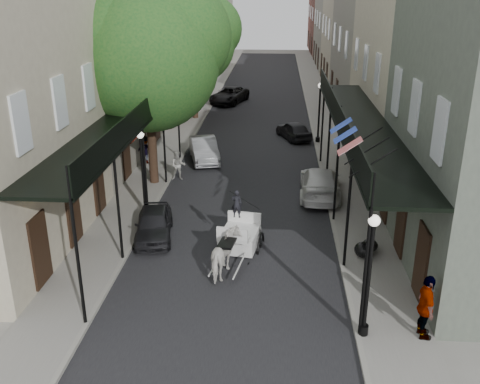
% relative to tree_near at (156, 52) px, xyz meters
% --- Properties ---
extents(ground, '(140.00, 140.00, 0.00)m').
position_rel_tree_near_xyz_m(ground, '(4.20, -10.18, -6.49)').
color(ground, gray).
rests_on(ground, ground).
extents(road, '(8.00, 90.00, 0.01)m').
position_rel_tree_near_xyz_m(road, '(4.20, 9.82, -6.48)').
color(road, black).
rests_on(road, ground).
extents(sidewalk_left, '(2.20, 90.00, 0.12)m').
position_rel_tree_near_xyz_m(sidewalk_left, '(-0.80, 9.82, -6.43)').
color(sidewalk_left, gray).
rests_on(sidewalk_left, ground).
extents(sidewalk_right, '(2.20, 90.00, 0.12)m').
position_rel_tree_near_xyz_m(sidewalk_right, '(9.20, 9.82, -6.43)').
color(sidewalk_right, gray).
rests_on(sidewalk_right, ground).
extents(building_row_left, '(5.00, 80.00, 10.50)m').
position_rel_tree_near_xyz_m(building_row_left, '(-4.40, 19.82, -1.24)').
color(building_row_left, '#B5AC91').
rests_on(building_row_left, ground).
extents(building_row_right, '(5.00, 80.00, 10.50)m').
position_rel_tree_near_xyz_m(building_row_right, '(12.80, 19.82, -1.24)').
color(building_row_right, gray).
rests_on(building_row_right, ground).
extents(gallery_left, '(2.20, 18.05, 4.88)m').
position_rel_tree_near_xyz_m(gallery_left, '(-0.59, -3.20, -2.44)').
color(gallery_left, black).
rests_on(gallery_left, sidewalk_left).
extents(gallery_right, '(2.20, 18.05, 4.88)m').
position_rel_tree_near_xyz_m(gallery_right, '(8.99, -3.20, -2.44)').
color(gallery_right, black).
rests_on(gallery_right, sidewalk_right).
extents(tree_near, '(7.31, 6.80, 9.63)m').
position_rel_tree_near_xyz_m(tree_near, '(0.00, 0.00, 0.00)').
color(tree_near, '#382619').
rests_on(tree_near, sidewalk_left).
extents(tree_far, '(6.45, 6.00, 8.61)m').
position_rel_tree_near_xyz_m(tree_far, '(-0.05, 14.00, -0.65)').
color(tree_far, '#382619').
rests_on(tree_far, sidewalk_left).
extents(lamppost_right_near, '(0.32, 0.32, 3.71)m').
position_rel_tree_near_xyz_m(lamppost_right_near, '(8.30, -12.18, -4.44)').
color(lamppost_right_near, black).
rests_on(lamppost_right_near, sidewalk_right).
extents(lamppost_left, '(0.32, 0.32, 3.71)m').
position_rel_tree_near_xyz_m(lamppost_left, '(0.10, -4.18, -4.44)').
color(lamppost_left, black).
rests_on(lamppost_left, sidewalk_left).
extents(lamppost_right_far, '(0.32, 0.32, 3.71)m').
position_rel_tree_near_xyz_m(lamppost_right_far, '(8.30, 7.82, -4.44)').
color(lamppost_right_far, black).
rests_on(lamppost_right_far, sidewalk_right).
extents(horse, '(1.12, 1.95, 1.55)m').
position_rel_tree_near_xyz_m(horse, '(4.07, -8.92, -5.71)').
color(horse, silver).
rests_on(horse, ground).
extents(carriage, '(1.80, 2.46, 2.60)m').
position_rel_tree_near_xyz_m(carriage, '(4.45, -6.53, -5.48)').
color(carriage, black).
rests_on(carriage, ground).
extents(pedestrian_walking, '(0.81, 0.67, 1.54)m').
position_rel_tree_near_xyz_m(pedestrian_walking, '(0.70, 0.56, -5.72)').
color(pedestrian_walking, '#A09F97').
rests_on(pedestrian_walking, ground).
extents(pedestrian_sidewalk_left, '(1.01, 0.61, 1.53)m').
position_rel_tree_near_xyz_m(pedestrian_sidewalk_left, '(-1.55, 2.81, -5.60)').
color(pedestrian_sidewalk_left, gray).
rests_on(pedestrian_sidewalk_left, sidewalk_left).
extents(pedestrian_sidewalk_right, '(0.48, 1.14, 1.94)m').
position_rel_tree_near_xyz_m(pedestrian_sidewalk_right, '(9.94, -12.18, -5.40)').
color(pedestrian_sidewalk_right, gray).
rests_on(pedestrian_sidewalk_right, sidewalk_right).
extents(car_left_near, '(1.93, 3.65, 1.18)m').
position_rel_tree_near_xyz_m(car_left_near, '(0.93, -6.18, -5.90)').
color(car_left_near, black).
rests_on(car_left_near, ground).
extents(car_left_mid, '(2.32, 4.21, 1.31)m').
position_rel_tree_near_xyz_m(car_left_mid, '(1.60, 3.82, -5.83)').
color(car_left_mid, '#A1A1A6').
rests_on(car_left_mid, ground).
extents(car_left_far, '(3.46, 5.18, 1.32)m').
position_rel_tree_near_xyz_m(car_left_far, '(1.60, 19.83, -5.83)').
color(car_left_far, black).
rests_on(car_left_far, ground).
extents(car_right_near, '(2.09, 4.66, 1.33)m').
position_rel_tree_near_xyz_m(car_right_near, '(7.80, -1.18, -5.82)').
color(car_right_near, silver).
rests_on(car_right_near, ground).
extents(car_right_far, '(2.57, 3.72, 1.18)m').
position_rel_tree_near_xyz_m(car_right_far, '(6.80, 8.82, -5.90)').
color(car_right_far, black).
rests_on(car_right_far, ground).
extents(trash_bags, '(0.94, 1.09, 0.58)m').
position_rel_tree_near_xyz_m(trash_bags, '(9.08, -7.31, -6.10)').
color(trash_bags, black).
rests_on(trash_bags, sidewalk_right).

